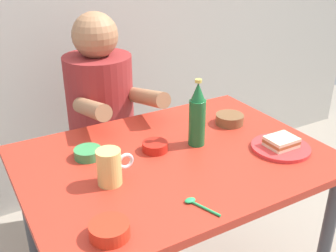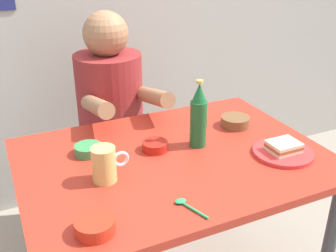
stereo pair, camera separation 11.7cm
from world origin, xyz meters
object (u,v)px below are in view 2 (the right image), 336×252
beer_mug (105,164)px  dining_table (174,178)px  sandwich (284,146)px  stool (115,169)px  plate_orange (283,152)px  person_seated (110,96)px  sambal_bowl_red (155,146)px  beer_bottle (199,117)px

beer_mug → dining_table: bearing=10.3°
sandwich → stool: bearing=117.8°
plate_orange → sandwich: 0.02m
person_seated → plate_orange: person_seated is taller
stool → sambal_bowl_red: sambal_bowl_red is taller
person_seated → plate_orange: 0.88m
stool → person_seated: 0.42m
plate_orange → sambal_bowl_red: 0.47m
sandwich → beer_mug: beer_mug is taller
plate_orange → sandwich: size_ratio=2.00×
sambal_bowl_red → dining_table: bearing=-58.4°
dining_table → person_seated: size_ratio=1.53×
stool → beer_bottle: 0.80m
dining_table → plate_orange: size_ratio=5.00×
sandwich → sambal_bowl_red: bearing=151.2°
stool → sambal_bowl_red: 0.69m
plate_orange → beer_mug: 0.65m
sandwich → beer_mug: (-0.64, 0.11, 0.03)m
person_seated → stool: bearing=90.0°
sambal_bowl_red → sandwich: bearing=-28.8°
person_seated → beer_mug: bearing=-108.8°
person_seated → sandwich: (0.41, -0.77, 0.01)m
beer_bottle → sambal_bowl_red: size_ratio=2.73×
sandwich → beer_bottle: 0.33m
person_seated → sandwich: 0.88m
beer_mug → stool: bearing=71.5°
dining_table → sandwich: (0.37, -0.16, 0.13)m
sandwich → beer_bottle: (-0.25, 0.19, 0.09)m
stool → beer_mug: size_ratio=3.57×
beer_mug → beer_bottle: bearing=12.7°
dining_table → beer_mug: bearing=-169.7°
dining_table → sambal_bowl_red: sambal_bowl_red is taller
beer_bottle → sambal_bowl_red: beer_bottle is taller
person_seated → sandwich: size_ratio=6.54×
dining_table → sandwich: size_ratio=10.00×
beer_bottle → stool: bearing=105.5°
stool → dining_table: bearing=-86.0°
stool → plate_orange: size_ratio=2.05×
dining_table → stool: (-0.04, 0.63, -0.30)m
plate_orange → beer_mug: beer_mug is taller
beer_mug → sambal_bowl_red: beer_mug is taller
person_seated → beer_mug: 0.71m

